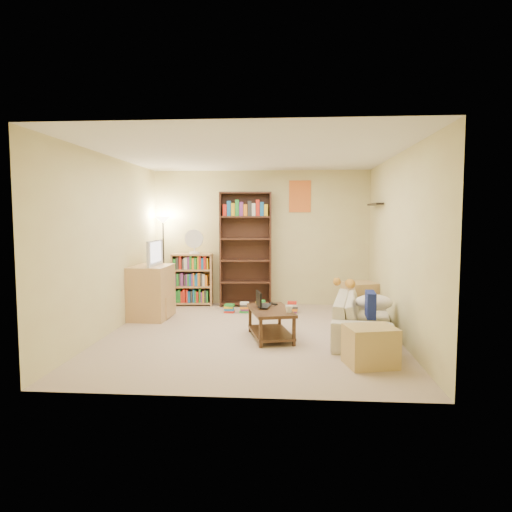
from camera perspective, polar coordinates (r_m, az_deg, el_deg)
name	(u,v)px	position (r m, az deg, el deg)	size (l,w,h in m)	color
room	(251,219)	(6.30, -0.61, 4.70)	(4.50, 4.54, 2.52)	tan
sofa	(363,317)	(6.49, 13.25, -7.41)	(1.05, 1.99, 0.55)	beige
navy_pillow	(370,305)	(6.03, 14.12, -5.91)	(0.36, 0.11, 0.33)	navy
cream_blanket	(374,302)	(6.49, 14.50, -5.64)	(0.51, 0.36, 0.22)	white
tabby_cat	(348,283)	(7.15, 11.40, -3.36)	(0.44, 0.21, 0.15)	#C07F28
coffee_table	(271,320)	(6.23, 1.85, -7.95)	(0.72, 1.01, 0.41)	#472F1B
laptop	(268,306)	(6.29, 1.54, -6.32)	(0.26, 0.37, 0.03)	black
laptop_screen	(259,299)	(6.25, 0.35, -5.39)	(0.01, 0.31, 0.20)	white
mug	(289,309)	(5.96, 4.13, -6.65)	(0.14, 0.14, 0.09)	white
tv_remote	(273,304)	(6.51, 2.17, -5.98)	(0.05, 0.16, 0.02)	black
tv_stand	(151,292)	(7.61, -12.94, -4.40)	(0.57, 0.80, 0.86)	tan
television	(151,253)	(7.54, -13.03, 0.36)	(0.11, 0.71, 0.41)	black
tall_bookshelf	(246,246)	(8.38, -1.32, 1.23)	(0.96, 0.38, 2.09)	#402118
short_bookshelf	(192,279)	(8.59, -7.98, -2.91)	(0.77, 0.36, 0.96)	tan
desk_fan	(194,241)	(8.47, -7.75, 1.84)	(0.34, 0.19, 0.45)	white
floor_lamp	(163,235)	(8.61, -11.53, 2.63)	(0.28, 0.28, 1.65)	black
side_table	(361,299)	(7.80, 12.95, -5.28)	(0.49, 0.49, 0.56)	tan
end_cabinet	(370,346)	(5.30, 14.11, -10.87)	(0.53, 0.44, 0.44)	tan
book_stacks	(262,307)	(7.87, 0.75, -6.45)	(1.27, 0.19, 0.21)	red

